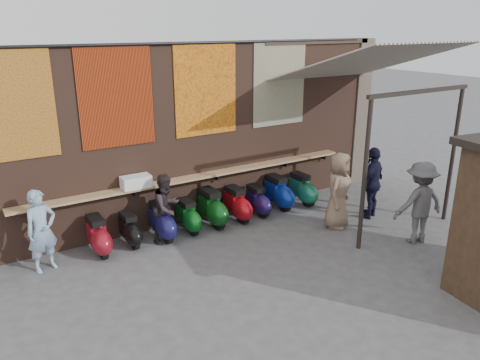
{
  "coord_description": "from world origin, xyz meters",
  "views": [
    {
      "loc": [
        -4.58,
        -6.6,
        4.35
      ],
      "look_at": [
        0.37,
        1.2,
        1.27
      ],
      "focal_mm": 35.0,
      "sensor_mm": 36.0,
      "label": 1
    }
  ],
  "objects_px": {
    "scooter_stool_3": "(188,216)",
    "shopper_navy": "(372,183)",
    "scooter_stool_6": "(257,201)",
    "shopper_tan": "(338,190)",
    "shelf_box": "(136,182)",
    "diner_left": "(42,231)",
    "scooter_stool_4": "(212,208)",
    "scooter_stool_1": "(130,230)",
    "scooter_stool_0": "(98,236)",
    "scooter_stool_2": "(162,222)",
    "scooter_stool_7": "(278,193)",
    "shopper_grey": "(420,203)",
    "scooter_stool_8": "(302,189)",
    "scooter_stool_5": "(237,204)",
    "diner_right": "(167,208)"
  },
  "relations": [
    {
      "from": "scooter_stool_1",
      "to": "diner_left",
      "type": "distance_m",
      "value": 1.74
    },
    {
      "from": "diner_right",
      "to": "scooter_stool_0",
      "type": "bearing_deg",
      "value": 148.75
    },
    {
      "from": "scooter_stool_4",
      "to": "shopper_navy",
      "type": "xyz_separation_m",
      "value": [
        3.41,
        -1.56,
        0.43
      ]
    },
    {
      "from": "scooter_stool_7",
      "to": "scooter_stool_8",
      "type": "relative_size",
      "value": 1.05
    },
    {
      "from": "scooter_stool_0",
      "to": "scooter_stool_2",
      "type": "xyz_separation_m",
      "value": [
        1.34,
        -0.03,
        0.01
      ]
    },
    {
      "from": "scooter_stool_0",
      "to": "shopper_navy",
      "type": "relative_size",
      "value": 0.47
    },
    {
      "from": "shelf_box",
      "to": "shopper_grey",
      "type": "relative_size",
      "value": 0.35
    },
    {
      "from": "scooter_stool_6",
      "to": "shopper_grey",
      "type": "bearing_deg",
      "value": -56.1
    },
    {
      "from": "shelf_box",
      "to": "scooter_stool_1",
      "type": "bearing_deg",
      "value": -136.96
    },
    {
      "from": "scooter_stool_6",
      "to": "scooter_stool_7",
      "type": "bearing_deg",
      "value": 5.99
    },
    {
      "from": "scooter_stool_5",
      "to": "shopper_navy",
      "type": "distance_m",
      "value": 3.2
    },
    {
      "from": "scooter_stool_3",
      "to": "scooter_stool_8",
      "type": "relative_size",
      "value": 0.92
    },
    {
      "from": "scooter_stool_6",
      "to": "shopper_navy",
      "type": "xyz_separation_m",
      "value": [
        2.19,
        -1.53,
        0.5
      ]
    },
    {
      "from": "scooter_stool_5",
      "to": "scooter_stool_3",
      "type": "bearing_deg",
      "value": 178.85
    },
    {
      "from": "scooter_stool_1",
      "to": "scooter_stool_2",
      "type": "height_order",
      "value": "scooter_stool_2"
    },
    {
      "from": "scooter_stool_2",
      "to": "scooter_stool_3",
      "type": "xyz_separation_m",
      "value": [
        0.63,
        0.04,
        -0.03
      ]
    },
    {
      "from": "scooter_stool_6",
      "to": "scooter_stool_4",
      "type": "bearing_deg",
      "value": 178.67
    },
    {
      "from": "shopper_tan",
      "to": "scooter_stool_1",
      "type": "bearing_deg",
      "value": 129.34
    },
    {
      "from": "scooter_stool_5",
      "to": "diner_right",
      "type": "xyz_separation_m",
      "value": [
        -1.79,
        -0.11,
        0.34
      ]
    },
    {
      "from": "shelf_box",
      "to": "diner_left",
      "type": "relative_size",
      "value": 0.39
    },
    {
      "from": "diner_left",
      "to": "scooter_stool_7",
      "type": "bearing_deg",
      "value": -14.69
    },
    {
      "from": "scooter_stool_1",
      "to": "scooter_stool_7",
      "type": "relative_size",
      "value": 0.83
    },
    {
      "from": "scooter_stool_5",
      "to": "scooter_stool_7",
      "type": "xyz_separation_m",
      "value": [
        1.25,
        0.08,
        0.02
      ]
    },
    {
      "from": "scooter_stool_1",
      "to": "scooter_stool_8",
      "type": "distance_m",
      "value": 4.5
    },
    {
      "from": "scooter_stool_0",
      "to": "scooter_stool_6",
      "type": "distance_m",
      "value": 3.8
    },
    {
      "from": "shopper_navy",
      "to": "scooter_stool_8",
      "type": "bearing_deg",
      "value": -82.0
    },
    {
      "from": "shelf_box",
      "to": "scooter_stool_1",
      "type": "xyz_separation_m",
      "value": [
        -0.3,
        -0.28,
        -0.91
      ]
    },
    {
      "from": "scooter_stool_1",
      "to": "scooter_stool_8",
      "type": "bearing_deg",
      "value": -0.65
    },
    {
      "from": "scooter_stool_1",
      "to": "scooter_stool_0",
      "type": "bearing_deg",
      "value": -176.41
    },
    {
      "from": "scooter_stool_6",
      "to": "scooter_stool_8",
      "type": "bearing_deg",
      "value": -0.15
    },
    {
      "from": "scooter_stool_3",
      "to": "shopper_navy",
      "type": "relative_size",
      "value": 0.44
    },
    {
      "from": "scooter_stool_1",
      "to": "diner_left",
      "type": "bearing_deg",
      "value": -175.69
    },
    {
      "from": "scooter_stool_1",
      "to": "scooter_stool_3",
      "type": "relative_size",
      "value": 0.95
    },
    {
      "from": "scooter_stool_3",
      "to": "scooter_stool_5",
      "type": "bearing_deg",
      "value": -1.15
    },
    {
      "from": "shelf_box",
      "to": "shopper_navy",
      "type": "distance_m",
      "value": 5.37
    },
    {
      "from": "scooter_stool_0",
      "to": "scooter_stool_3",
      "type": "bearing_deg",
      "value": 0.23
    },
    {
      "from": "scooter_stool_5",
      "to": "shopper_tan",
      "type": "distance_m",
      "value": 2.33
    },
    {
      "from": "scooter_stool_3",
      "to": "scooter_stool_8",
      "type": "bearing_deg",
      "value": -0.31
    },
    {
      "from": "diner_left",
      "to": "scooter_stool_0",
      "type": "bearing_deg",
      "value": -11.47
    },
    {
      "from": "scooter_stool_3",
      "to": "diner_left",
      "type": "height_order",
      "value": "diner_left"
    },
    {
      "from": "scooter_stool_7",
      "to": "scooter_stool_5",
      "type": "bearing_deg",
      "value": -176.26
    },
    {
      "from": "shopper_navy",
      "to": "scooter_stool_6",
      "type": "bearing_deg",
      "value": -55.35
    },
    {
      "from": "scooter_stool_3",
      "to": "scooter_stool_6",
      "type": "xyz_separation_m",
      "value": [
        1.83,
        -0.01,
        -0.0
      ]
    },
    {
      "from": "scooter_stool_0",
      "to": "diner_right",
      "type": "height_order",
      "value": "diner_right"
    },
    {
      "from": "scooter_stool_6",
      "to": "diner_left",
      "type": "bearing_deg",
      "value": -179.05
    },
    {
      "from": "shopper_grey",
      "to": "shopper_tan",
      "type": "bearing_deg",
      "value": -45.08
    },
    {
      "from": "scooter_stool_2",
      "to": "diner_left",
      "type": "xyz_separation_m",
      "value": [
        -2.35,
        -0.06,
        0.39
      ]
    },
    {
      "from": "scooter_stool_6",
      "to": "shopper_tan",
      "type": "distance_m",
      "value": 1.96
    },
    {
      "from": "shopper_grey",
      "to": "scooter_stool_3",
      "type": "bearing_deg",
      "value": -24.06
    },
    {
      "from": "scooter_stool_3",
      "to": "shopper_navy",
      "type": "distance_m",
      "value": 4.33
    }
  ]
}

